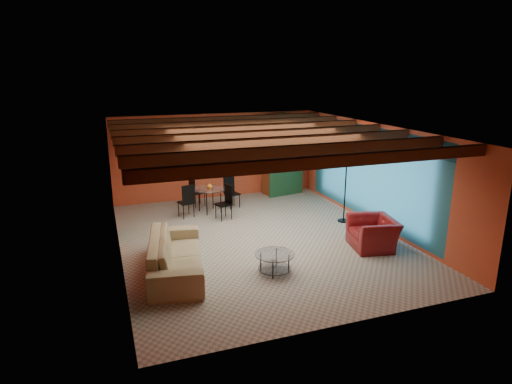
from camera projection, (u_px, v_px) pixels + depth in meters
name	position (u px, v px, depth m)	size (l,w,h in m)	color
room	(257.00, 143.00, 10.27)	(6.52, 8.01, 2.71)	#9C988B
sofa	(176.00, 255.00, 8.95)	(2.63, 1.03, 0.77)	#93845E
armchair	(373.00, 233.00, 10.20)	(1.10, 0.96, 0.71)	maroon
coffee_table	(275.00, 263.00, 8.98)	(0.81, 0.81, 0.42)	silver
dining_table	(210.00, 196.00, 12.74)	(1.87, 1.87, 0.97)	silver
armoire	(283.00, 161.00, 14.58)	(1.25, 0.61, 2.19)	brown
floor_lamp	(345.00, 186.00, 11.81)	(0.40, 0.40, 1.98)	black
ceiling_fan	(259.00, 144.00, 10.17)	(1.50, 1.50, 0.44)	#472614
painting	(188.00, 149.00, 13.66)	(1.05, 0.03, 0.65)	black
potted_plant	(283.00, 120.00, 14.21)	(0.46, 0.40, 0.52)	#26661E
vase	(209.00, 177.00, 12.58)	(0.17, 0.17, 0.18)	orange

